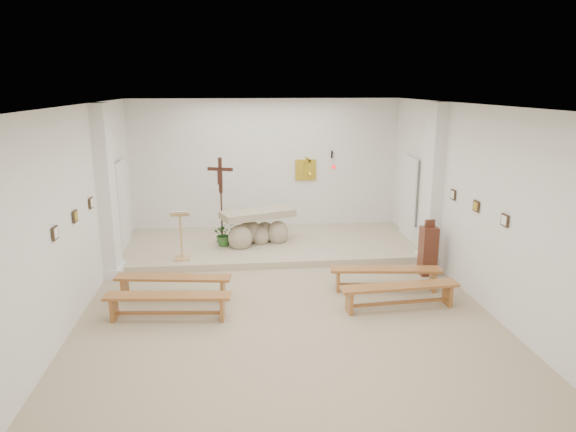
{
  "coord_description": "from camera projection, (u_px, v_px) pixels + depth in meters",
  "views": [
    {
      "loc": [
        -0.84,
        -8.34,
        3.82
      ],
      "look_at": [
        0.22,
        1.6,
        1.27
      ],
      "focal_mm": 32.0,
      "sensor_mm": 36.0,
      "label": 1
    }
  ],
  "objects": [
    {
      "name": "station_frame_left_mid",
      "position": [
        75.0,
        216.0,
        8.48
      ],
      "size": [
        0.03,
        0.2,
        0.2
      ],
      "primitive_type": "cube",
      "color": "#3A2919",
      "rests_on": "wall_left"
    },
    {
      "name": "bench_left_front",
      "position": [
        173.0,
        282.0,
        9.37
      ],
      "size": [
        2.13,
        0.62,
        0.44
      ],
      "rotation": [
        0.0,
        0.0,
        -0.14
      ],
      "color": "#A2682F",
      "rests_on": "ground"
    },
    {
      "name": "pilaster_left",
      "position": [
        107.0,
        192.0,
        10.21
      ],
      "size": [
        0.26,
        0.55,
        3.5
      ],
      "primitive_type": "cube",
      "color": "white",
      "rests_on": "ground"
    },
    {
      "name": "bench_right_second",
      "position": [
        400.0,
        291.0,
        8.96
      ],
      "size": [
        2.12,
        0.48,
        0.44
      ],
      "rotation": [
        0.0,
        0.0,
        0.07
      ],
      "color": "#A2682F",
      "rests_on": "ground"
    },
    {
      "name": "donation_pedestal",
      "position": [
        428.0,
        250.0,
        10.56
      ],
      "size": [
        0.32,
        0.32,
        1.18
      ],
      "rotation": [
        0.0,
        0.0,
        0.01
      ],
      "color": "#562518",
      "rests_on": "ground"
    },
    {
      "name": "station_frame_left_front",
      "position": [
        55.0,
        233.0,
        7.51
      ],
      "size": [
        0.03,
        0.2,
        0.2
      ],
      "primitive_type": "cube",
      "color": "#3A2919",
      "rests_on": "wall_left"
    },
    {
      "name": "crucifix_stand",
      "position": [
        221.0,
        194.0,
        12.14
      ],
      "size": [
        0.6,
        0.27,
        2.04
      ],
      "rotation": [
        0.0,
        0.0,
        -0.31
      ],
      "color": "#341810",
      "rests_on": "sanctuary_platform"
    },
    {
      "name": "station_frame_right_mid",
      "position": [
        476.0,
        206.0,
        9.19
      ],
      "size": [
        0.03,
        0.2,
        0.2
      ],
      "primitive_type": "cube",
      "color": "#3A2919",
      "rests_on": "wall_right"
    },
    {
      "name": "bench_right_front",
      "position": [
        386.0,
        274.0,
        9.78
      ],
      "size": [
        2.13,
        0.57,
        0.44
      ],
      "rotation": [
        0.0,
        0.0,
        -0.11
      ],
      "color": "#A2682F",
      "rests_on": "ground"
    },
    {
      "name": "ceiling",
      "position": [
        285.0,
        107.0,
        8.2
      ],
      "size": [
        7.0,
        10.0,
        0.02
      ],
      "primitive_type": "cube",
      "color": "silver",
      "rests_on": "wall_back"
    },
    {
      "name": "wall_left",
      "position": [
        70.0,
        218.0,
        8.27
      ],
      "size": [
        0.02,
        10.0,
        3.5
      ],
      "primitive_type": "cube",
      "color": "white",
      "rests_on": "ground"
    },
    {
      "name": "lectern",
      "position": [
        181.0,
        235.0,
        11.02
      ],
      "size": [
        0.41,
        0.35,
        1.11
      ],
      "rotation": [
        0.0,
        0.0,
        0.03
      ],
      "color": "tan",
      "rests_on": "sanctuary_platform"
    },
    {
      "name": "station_frame_left_rear",
      "position": [
        91.0,
        203.0,
        9.44
      ],
      "size": [
        0.03,
        0.2,
        0.2
      ],
      "primitive_type": "cube",
      "color": "#3A2919",
      "rests_on": "wall_left"
    },
    {
      "name": "radiator_right",
      "position": [
        420.0,
        242.0,
        11.95
      ],
      "size": [
        0.1,
        0.85,
        0.52
      ],
      "primitive_type": "cube",
      "color": "silver",
      "rests_on": "ground"
    },
    {
      "name": "wall_right",
      "position": [
        483.0,
        207.0,
        8.99
      ],
      "size": [
        0.02,
        10.0,
        3.5
      ],
      "primitive_type": "cube",
      "color": "white",
      "rests_on": "ground"
    },
    {
      "name": "radiator_left",
      "position": [
        117.0,
        252.0,
        11.25
      ],
      "size": [
        0.1,
        0.85,
        0.52
      ],
      "primitive_type": "cube",
      "color": "silver",
      "rests_on": "ground"
    },
    {
      "name": "pilaster_right",
      "position": [
        433.0,
        186.0,
        10.91
      ],
      "size": [
        0.26,
        0.55,
        3.5
      ],
      "primitive_type": "cube",
      "color": "white",
      "rests_on": "ground"
    },
    {
      "name": "altar",
      "position": [
        257.0,
        230.0,
        12.19
      ],
      "size": [
        1.84,
        1.22,
        0.89
      ],
      "rotation": [
        0.0,
        0.0,
        0.35
      ],
      "color": "tan",
      "rests_on": "sanctuary_platform"
    },
    {
      "name": "gold_wall_relief",
      "position": [
        306.0,
        170.0,
        13.55
      ],
      "size": [
        0.55,
        0.04,
        0.55
      ],
      "primitive_type": "cube",
      "color": "gold",
      "rests_on": "wall_back"
    },
    {
      "name": "sanctuary_lamp",
      "position": [
        334.0,
        165.0,
        13.33
      ],
      "size": [
        0.11,
        0.36,
        0.44
      ],
      "color": "black",
      "rests_on": "wall_back"
    },
    {
      "name": "wall_back",
      "position": [
        266.0,
        167.0,
        13.44
      ],
      "size": [
        7.0,
        0.02,
        3.5
      ],
      "primitive_type": "cube",
      "color": "white",
      "rests_on": "ground"
    },
    {
      "name": "bench_left_second",
      "position": [
        168.0,
        301.0,
        8.55
      ],
      "size": [
        2.13,
        0.54,
        0.44
      ],
      "rotation": [
        0.0,
        0.0,
        -0.1
      ],
      "color": "#A2682F",
      "rests_on": "ground"
    },
    {
      "name": "station_frame_right_rear",
      "position": [
        453.0,
        195.0,
        10.15
      ],
      "size": [
        0.03,
        0.2,
        0.2
      ],
      "primitive_type": "cube",
      "color": "#3A2919",
      "rests_on": "wall_right"
    },
    {
      "name": "station_frame_right_front",
      "position": [
        505.0,
        220.0,
        8.23
      ],
      "size": [
        0.03,
        0.2,
        0.2
      ],
      "primitive_type": "cube",
      "color": "#3A2919",
      "rests_on": "wall_right"
    },
    {
      "name": "sanctuary_platform",
      "position": [
        271.0,
        245.0,
        12.42
      ],
      "size": [
        6.98,
        3.0,
        0.15
      ],
      "primitive_type": "cube",
      "color": "#C2AE95",
      "rests_on": "ground"
    },
    {
      "name": "potted_plant",
      "position": [
        224.0,
        234.0,
        12.04
      ],
      "size": [
        0.58,
        0.52,
        0.57
      ],
      "primitive_type": "imported",
      "rotation": [
        0.0,
        0.0,
        0.17
      ],
      "color": "#2C5D25",
      "rests_on": "sanctuary_platform"
    },
    {
      "name": "ground",
      "position": [
        285.0,
        308.0,
        9.07
      ],
      "size": [
        7.0,
        10.0,
        0.0
      ],
      "primitive_type": "cube",
      "color": "tan",
      "rests_on": "ground"
    }
  ]
}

